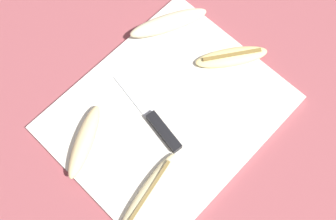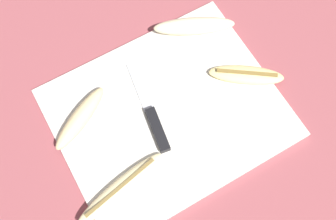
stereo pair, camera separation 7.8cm
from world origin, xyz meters
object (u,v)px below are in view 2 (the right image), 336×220
Objects in this scene: banana_soft_right at (121,188)px; banana_golden_short at (246,75)px; knife at (154,121)px; banana_pale_long at (194,26)px; banana_mellow_near at (80,118)px.

banana_soft_right is 0.34m from banana_golden_short.
knife is 0.23m from banana_pale_long.
banana_pale_long is 0.31m from banana_mellow_near.
banana_pale_long is at bearing 12.53° from banana_mellow_near.
knife is 0.15m from banana_mellow_near.
banana_soft_right is 1.35× the size of banana_mellow_near.
banana_soft_right is (-0.12, -0.08, 0.00)m from knife.
banana_soft_right reaches higher than banana_golden_short.
knife is 1.38× the size of banana_mellow_near.
banana_golden_short is 0.15m from banana_pale_long.
banana_soft_right is 1.15× the size of banana_pale_long.
banana_mellow_near is (-0.34, 0.08, 0.01)m from banana_golden_short.
banana_soft_right is 1.33× the size of banana_golden_short.
banana_mellow_near is at bearing 166.27° from banana_golden_short.
banana_golden_short is (0.21, -0.01, 0.00)m from knife.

